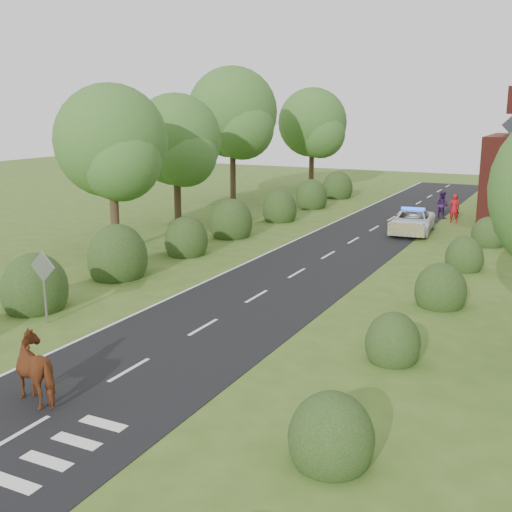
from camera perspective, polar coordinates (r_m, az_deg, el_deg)
The scene contains 14 objects.
ground at distance 18.58m, azimuth -11.20°, elevation -9.96°, with size 120.00×120.00×0.00m, color #3F5D1E.
road at distance 31.18m, azimuth 5.80°, elevation -0.30°, with size 6.00×70.00×0.02m, color black.
road_markings at distance 29.92m, azimuth 1.52°, elevation -0.77°, with size 4.96×70.00×0.01m.
hedgerow_left at distance 31.09m, azimuth -7.68°, elevation 1.01°, with size 2.75×50.41×3.00m.
hedgerow_right at distance 25.81m, azimuth 16.57°, elevation -2.38°, with size 2.10×45.78×2.10m.
tree_left_a at distance 32.53m, azimuth -12.56°, elevation 9.52°, with size 5.74×5.60×8.38m.
tree_left_b at distance 39.89m, azimuth -6.93°, elevation 9.91°, with size 5.74×5.60×8.07m.
tree_left_c at distance 49.14m, azimuth -1.89°, elevation 12.32°, with size 6.97×6.80×10.22m.
tree_left_d at distance 57.22m, azimuth 5.22°, elevation 11.49°, with size 6.15×6.00×8.89m.
road_sign at distance 22.66m, azimuth -18.36°, elevation -1.74°, with size 1.06×0.08×2.53m.
cow at distance 17.15m, azimuth -18.54°, elevation -9.85°, with size 1.05×1.99×1.42m, color maroon.
police_van at distance 38.61m, azimuth 13.73°, elevation 3.00°, with size 2.66×5.08×1.50m.
pedestrian_red at distance 42.78m, azimuth 17.20°, elevation 4.07°, with size 0.67×0.44×1.83m, color #B11318.
pedestrian_purple at distance 44.30m, azimuth 16.19°, elevation 4.41°, with size 0.87×0.68×1.79m, color #35194F.
Camera 1 is at (10.67, -13.40, 7.20)m, focal length 45.00 mm.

